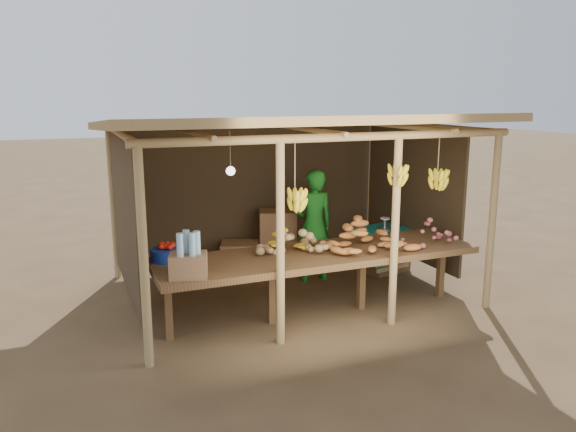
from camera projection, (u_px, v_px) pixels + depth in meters
name	position (u px, v px, depth m)	size (l,w,h in m)	color
ground	(288.00, 291.00, 7.70)	(60.00, 60.00, 0.00)	brown
stall_structure	(292.00, 151.00, 7.29)	(4.70, 3.50, 2.43)	#A58555
counter	(318.00, 257.00, 6.69)	(3.90, 1.05, 0.80)	brown
potato_heap	(293.00, 239.00, 6.56)	(0.90, 0.54, 0.36)	#98784E
sweet_potato_heap	(367.00, 236.00, 6.73)	(1.00, 0.60, 0.36)	#B86C2F
onion_heap	(431.00, 232.00, 6.93)	(0.69, 0.41, 0.35)	#AC5354
banana_pile	(284.00, 237.00, 6.67)	(0.57, 0.34, 0.35)	yellow
tomato_basin	(168.00, 253.00, 6.34)	(0.39, 0.39, 0.20)	navy
bottle_box	(188.00, 259.00, 5.74)	(0.45, 0.39, 0.48)	#8A5F3D
vendor	(314.00, 226.00, 7.99)	(0.59, 0.39, 1.61)	#17681B
tarp_crate	(383.00, 248.00, 8.54)	(0.82, 0.75, 0.85)	brown
carton_stack	(265.00, 245.00, 8.56)	(1.28, 0.60, 0.89)	#8A5F3D
burlap_sacks	(183.00, 263.00, 8.21)	(0.72, 0.38, 0.51)	#43321F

